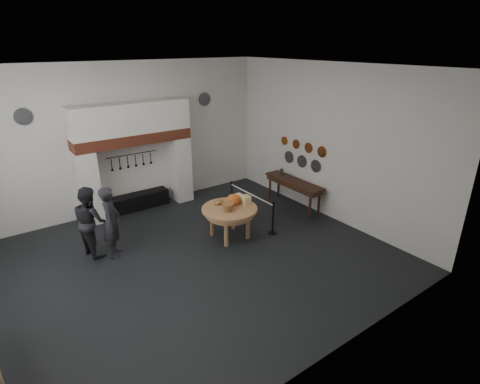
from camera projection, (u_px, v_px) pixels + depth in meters
floor at (197, 258)px, 9.27m from camera, size 9.00×8.00×0.02m
ceiling at (188, 68)px, 7.59m from camera, size 9.00×8.00×0.02m
wall_back at (129, 138)px, 11.44m from camera, size 9.00×0.02×4.50m
wall_front at (328, 245)px, 5.42m from camera, size 9.00×0.02×4.50m
wall_right at (329, 143)px, 10.87m from camera, size 0.02×8.00×4.50m
chimney_pier_left at (88, 187)px, 10.82m from camera, size 0.55×0.70×2.15m
chimney_pier_right at (180, 169)px, 12.42m from camera, size 0.55×0.70×2.15m
hearth_brick_band at (133, 138)px, 11.16m from camera, size 3.50×0.72×0.32m
chimney_hood at (131, 118)px, 10.93m from camera, size 3.50×0.70×0.90m
iron_range at (139, 201)px, 11.98m from camera, size 1.90×0.45×0.50m
utensil_rail at (132, 154)px, 11.57m from camera, size 1.60×0.02×0.02m
work_table at (230, 209)px, 9.98m from camera, size 1.88×1.88×0.07m
pumpkin at (234, 200)px, 10.09m from camera, size 0.36×0.36×0.31m
cheese_block_big at (246, 200)px, 10.15m from camera, size 0.22×0.22×0.24m
cheese_block_small at (239, 197)px, 10.38m from camera, size 0.18×0.18×0.20m
wicker_basket at (228, 207)px, 9.73m from camera, size 0.40×0.40×0.22m
bread_loaf at (219, 202)px, 10.15m from camera, size 0.31×0.18×0.13m
visitor_near at (112, 222)px, 9.11m from camera, size 0.68×0.78×1.82m
visitor_far at (90, 221)px, 9.20m from camera, size 0.84×0.99×1.78m
side_table at (294, 181)px, 11.87m from camera, size 0.55×2.20×0.06m
pewter_jug at (282, 172)px, 12.27m from camera, size 0.12×0.12×0.22m
copper_pan_a at (322, 152)px, 11.11m from camera, size 0.03×0.34×0.34m
copper_pan_b at (309, 148)px, 11.52m from camera, size 0.03×0.32×0.32m
copper_pan_c at (296, 144)px, 11.94m from camera, size 0.03×0.30×0.30m
copper_pan_d at (285, 141)px, 12.35m from camera, size 0.03×0.28×0.28m
pewter_plate_left at (316, 166)px, 11.45m from camera, size 0.03×0.40×0.40m
pewter_plate_mid at (302, 161)px, 11.90m from camera, size 0.03×0.40×0.40m
pewter_plate_right at (289, 157)px, 12.35m from camera, size 0.03×0.40×0.40m
pewter_plate_back_left at (23, 117)px, 9.59m from camera, size 0.44×0.03×0.44m
pewter_plate_back_right at (205, 99)px, 12.52m from camera, size 0.44×0.03×0.44m
barrier_post_near at (273, 219)px, 10.31m from camera, size 0.05×0.05×0.90m
barrier_post_far at (232, 196)px, 11.82m from camera, size 0.05×0.05×0.90m
barrier_rope at (251, 194)px, 10.92m from camera, size 0.04×2.00×0.04m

